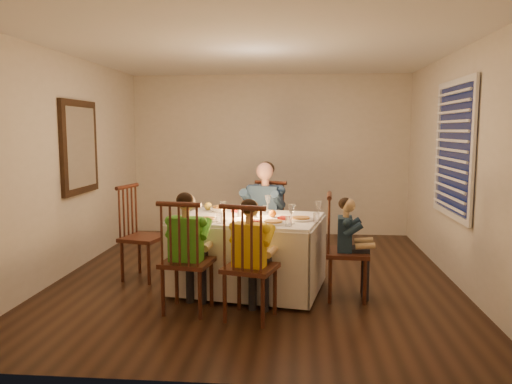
# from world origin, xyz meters

# --- Properties ---
(ground) EXTENTS (5.00, 5.00, 0.00)m
(ground) POSITION_xyz_m (0.00, 0.00, 0.00)
(ground) COLOR black
(ground) RESTS_ON ground
(wall_left) EXTENTS (0.02, 5.00, 2.60)m
(wall_left) POSITION_xyz_m (-2.25, 0.00, 1.30)
(wall_left) COLOR beige
(wall_left) RESTS_ON ground
(wall_right) EXTENTS (0.02, 5.00, 2.60)m
(wall_right) POSITION_xyz_m (2.25, 0.00, 1.30)
(wall_right) COLOR beige
(wall_right) RESTS_ON ground
(wall_back) EXTENTS (4.50, 0.02, 2.60)m
(wall_back) POSITION_xyz_m (0.00, 2.50, 1.30)
(wall_back) COLOR beige
(wall_back) RESTS_ON ground
(ceiling) EXTENTS (5.00, 5.00, 0.00)m
(ceiling) POSITION_xyz_m (0.00, 0.00, 2.60)
(ceiling) COLOR white
(ceiling) RESTS_ON wall_back
(dining_table) EXTENTS (1.69, 1.35, 0.76)m
(dining_table) POSITION_xyz_m (-0.04, -0.46, 0.57)
(dining_table) COLOR white
(dining_table) RESTS_ON ground
(chair_adult) EXTENTS (0.56, 0.55, 1.08)m
(chair_adult) POSITION_xyz_m (0.08, 0.37, 0.00)
(chair_adult) COLOR #3B1C10
(chair_adult) RESTS_ON ground
(chair_near_left) EXTENTS (0.50, 0.48, 1.08)m
(chair_near_left) POSITION_xyz_m (-0.54, -1.18, 0.00)
(chair_near_left) COLOR #3B1C10
(chair_near_left) RESTS_ON ground
(chair_near_right) EXTENTS (0.54, 0.52, 1.08)m
(chair_near_right) POSITION_xyz_m (0.07, -1.31, 0.00)
(chair_near_right) COLOR #3B1C10
(chair_near_right) RESTS_ON ground
(chair_end) EXTENTS (0.45, 0.47, 1.08)m
(chair_end) POSITION_xyz_m (0.99, -0.66, 0.00)
(chair_end) COLOR #3B1C10
(chair_end) RESTS_ON ground
(chair_extra) EXTENTS (0.52, 0.54, 1.09)m
(chair_extra) POSITION_xyz_m (-1.28, -0.19, 0.00)
(chair_extra) COLOR #3B1C10
(chair_extra) RESTS_ON ground
(adult) EXTENTS (0.63, 0.60, 1.33)m
(adult) POSITION_xyz_m (0.08, 0.37, 0.00)
(adult) COLOR navy
(adult) RESTS_ON ground
(child_green) EXTENTS (0.44, 0.41, 1.14)m
(child_green) POSITION_xyz_m (-0.54, -1.18, 0.00)
(child_green) COLOR green
(child_green) RESTS_ON ground
(child_yellow) EXTENTS (0.45, 0.43, 1.11)m
(child_yellow) POSITION_xyz_m (0.07, -1.31, 0.00)
(child_yellow) COLOR yellow
(child_yellow) RESTS_ON ground
(child_teal) EXTENTS (0.33, 0.35, 1.04)m
(child_teal) POSITION_xyz_m (0.99, -0.66, 0.00)
(child_teal) COLOR #1B3045
(child_teal) RESTS_ON ground
(setting_adult) EXTENTS (0.30, 0.30, 0.02)m
(setting_adult) POSITION_xyz_m (-0.03, -0.18, 0.80)
(setting_adult) COLOR white
(setting_adult) RESTS_ON dining_table
(setting_green) EXTENTS (0.30, 0.30, 0.02)m
(setting_green) POSITION_xyz_m (-0.44, -0.73, 0.80)
(setting_green) COLOR white
(setting_green) RESTS_ON dining_table
(setting_yellow) EXTENTS (0.30, 0.30, 0.02)m
(setting_yellow) POSITION_xyz_m (0.25, -0.84, 0.80)
(setting_yellow) COLOR white
(setting_yellow) RESTS_ON dining_table
(setting_teal) EXTENTS (0.30, 0.30, 0.02)m
(setting_teal) POSITION_xyz_m (0.52, -0.61, 0.80)
(setting_teal) COLOR white
(setting_teal) RESTS_ON dining_table
(candle_left) EXTENTS (0.06, 0.06, 0.10)m
(candle_left) POSITION_xyz_m (-0.13, -0.45, 0.84)
(candle_left) COLOR white
(candle_left) RESTS_ON dining_table
(candle_right) EXTENTS (0.06, 0.06, 0.10)m
(candle_right) POSITION_xyz_m (0.03, -0.48, 0.84)
(candle_right) COLOR white
(candle_right) RESTS_ON dining_table
(squash) EXTENTS (0.09, 0.09, 0.09)m
(squash) POSITION_xyz_m (-0.55, -0.05, 0.84)
(squash) COLOR gold
(squash) RESTS_ON dining_table
(orange_fruit) EXTENTS (0.08, 0.08, 0.08)m
(orange_fruit) POSITION_xyz_m (0.22, -0.46, 0.83)
(orange_fruit) COLOR orange
(orange_fruit) RESTS_ON dining_table
(serving_bowl) EXTENTS (0.25, 0.25, 0.05)m
(serving_bowl) POSITION_xyz_m (-0.39, -0.16, 0.82)
(serving_bowl) COLOR white
(serving_bowl) RESTS_ON dining_table
(wall_mirror) EXTENTS (0.06, 0.95, 1.15)m
(wall_mirror) POSITION_xyz_m (-2.22, 0.30, 1.50)
(wall_mirror) COLOR black
(wall_mirror) RESTS_ON wall_left
(window_blinds) EXTENTS (0.07, 1.34, 1.54)m
(window_blinds) POSITION_xyz_m (2.21, 0.10, 1.50)
(window_blinds) COLOR black
(window_blinds) RESTS_ON wall_right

